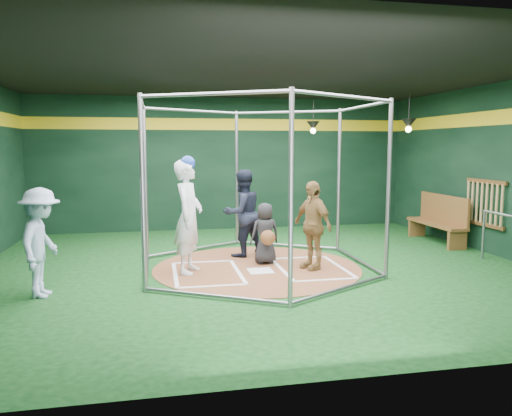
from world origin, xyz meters
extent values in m
cube|color=#0C3510|center=(0.00, 0.00, -0.01)|extent=(10.00, 9.00, 0.02)
cube|color=black|center=(0.00, 0.00, 3.50)|extent=(10.00, 9.00, 0.02)
cube|color=black|center=(0.00, 4.50, 1.75)|extent=(10.00, 0.10, 3.50)
cube|color=black|center=(0.00, -4.50, 1.75)|extent=(10.00, 0.10, 3.50)
cube|color=black|center=(5.00, 0.00, 1.75)|extent=(0.10, 9.00, 3.50)
cube|color=yellow|center=(0.00, 4.47, 2.80)|extent=(10.00, 0.01, 0.30)
cube|color=yellow|center=(4.97, 0.00, 2.80)|extent=(0.01, 9.00, 0.30)
cylinder|color=brown|center=(0.00, 0.00, 0.01)|extent=(3.80, 3.80, 0.01)
cube|color=white|center=(0.00, -0.30, 0.02)|extent=(0.43, 0.43, 0.01)
cube|color=white|center=(-0.95, 0.60, 0.02)|extent=(1.10, 0.07, 0.01)
cube|color=white|center=(-0.95, -1.10, 0.02)|extent=(1.10, 0.07, 0.01)
cube|color=white|center=(-1.50, -0.25, 0.02)|extent=(0.07, 1.70, 0.01)
cube|color=white|center=(-0.40, -0.25, 0.02)|extent=(0.07, 1.70, 0.01)
cube|color=white|center=(0.95, 0.60, 0.02)|extent=(1.10, 0.07, 0.01)
cube|color=white|center=(0.95, -1.10, 0.02)|extent=(1.10, 0.07, 0.01)
cube|color=white|center=(0.40, -0.25, 0.02)|extent=(0.07, 1.70, 0.01)
cube|color=white|center=(1.50, -0.25, 0.02)|extent=(0.07, 1.70, 0.01)
cylinder|color=gray|center=(1.99, 1.15, 1.50)|extent=(0.07, 0.07, 3.00)
cylinder|color=gray|center=(0.00, 2.30, 1.50)|extent=(0.07, 0.07, 3.00)
cylinder|color=gray|center=(-1.99, 1.15, 1.50)|extent=(0.07, 0.07, 3.00)
cylinder|color=gray|center=(-1.99, -1.15, 1.50)|extent=(0.07, 0.07, 3.00)
cylinder|color=gray|center=(0.00, -2.30, 1.50)|extent=(0.07, 0.07, 3.00)
cylinder|color=gray|center=(1.99, -1.15, 1.50)|extent=(0.07, 0.07, 3.00)
cylinder|color=gray|center=(1.00, 1.72, 2.95)|extent=(2.02, 1.20, 0.06)
cylinder|color=gray|center=(1.00, 1.72, 0.05)|extent=(2.02, 1.20, 0.06)
cylinder|color=gray|center=(-1.00, 1.72, 2.95)|extent=(2.02, 1.20, 0.06)
cylinder|color=gray|center=(-1.00, 1.72, 0.05)|extent=(2.02, 1.20, 0.06)
cylinder|color=gray|center=(-1.99, 0.00, 2.95)|extent=(0.06, 2.30, 0.06)
cylinder|color=gray|center=(-1.99, 0.00, 0.05)|extent=(0.06, 2.30, 0.06)
cylinder|color=gray|center=(-1.00, -1.73, 2.95)|extent=(2.02, 1.20, 0.06)
cylinder|color=gray|center=(-1.00, -1.73, 0.05)|extent=(2.02, 1.20, 0.06)
cylinder|color=gray|center=(1.00, -1.73, 2.95)|extent=(2.02, 1.20, 0.06)
cylinder|color=gray|center=(1.00, -1.73, 0.05)|extent=(2.02, 1.20, 0.06)
cylinder|color=gray|center=(1.99, 0.00, 2.95)|extent=(0.06, 2.30, 0.06)
cylinder|color=gray|center=(1.99, 0.00, 0.05)|extent=(0.06, 2.30, 0.06)
cube|color=brown|center=(4.94, 0.40, 1.50)|extent=(0.05, 1.25, 0.08)
cube|color=brown|center=(4.94, 0.40, 0.60)|extent=(0.05, 1.25, 0.08)
cylinder|color=tan|center=(4.92, -0.15, 1.05)|extent=(0.06, 0.06, 0.85)
cylinder|color=tan|center=(4.92, 0.01, 1.05)|extent=(0.06, 0.06, 0.85)
cylinder|color=tan|center=(4.92, 0.16, 1.05)|extent=(0.06, 0.06, 0.85)
cylinder|color=tan|center=(4.92, 0.32, 1.05)|extent=(0.06, 0.06, 0.85)
cylinder|color=tan|center=(4.92, 0.48, 1.05)|extent=(0.06, 0.06, 0.85)
cylinder|color=tan|center=(4.92, 0.64, 1.05)|extent=(0.06, 0.06, 0.85)
cylinder|color=tan|center=(4.92, 0.79, 1.05)|extent=(0.06, 0.06, 0.85)
cylinder|color=tan|center=(4.92, 0.95, 1.05)|extent=(0.06, 0.06, 0.85)
cone|color=black|center=(2.20, 3.60, 2.75)|extent=(0.34, 0.34, 0.22)
sphere|color=#FFD899|center=(2.20, 3.60, 2.62)|extent=(0.14, 0.14, 0.14)
cylinder|color=black|center=(2.20, 3.60, 3.10)|extent=(0.02, 0.02, 0.70)
cone|color=black|center=(4.00, 2.00, 2.75)|extent=(0.34, 0.34, 0.22)
sphere|color=#FFD899|center=(4.00, 2.00, 2.62)|extent=(0.14, 0.14, 0.14)
cylinder|color=black|center=(4.00, 2.00, 3.10)|extent=(0.02, 0.02, 0.70)
imported|color=white|center=(-1.25, -0.12, 1.00)|extent=(0.70, 0.84, 1.98)
sphere|color=#153496|center=(-1.25, -0.12, 1.93)|extent=(0.26, 0.26, 0.26)
imported|color=tan|center=(0.96, -0.27, 0.81)|extent=(0.73, 1.01, 1.60)
imported|color=black|center=(0.21, 0.30, 0.59)|extent=(0.61, 0.45, 1.16)
sphere|color=brown|center=(0.21, 0.05, 0.55)|extent=(0.28, 0.28, 0.28)
imported|color=black|center=(-0.10, 1.02, 0.89)|extent=(1.04, 0.94, 1.75)
imported|color=#ABC4E2|center=(-3.47, -1.08, 0.81)|extent=(0.72, 1.11, 1.63)
cube|color=brown|center=(4.55, 1.57, 0.44)|extent=(0.44, 1.91, 0.06)
cube|color=brown|center=(4.73, 1.57, 0.79)|extent=(0.06, 1.91, 0.64)
cube|color=brown|center=(4.55, 0.72, 0.21)|extent=(0.42, 0.08, 0.42)
cube|color=brown|center=(4.55, 2.42, 0.21)|extent=(0.42, 0.08, 0.42)
cylinder|color=gray|center=(4.55, -0.14, 0.49)|extent=(0.05, 0.05, 0.98)
cylinder|color=gray|center=(4.55, -0.68, 0.96)|extent=(0.05, 1.09, 0.05)
camera|label=1|loc=(-1.79, -8.79, 2.22)|focal=35.00mm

